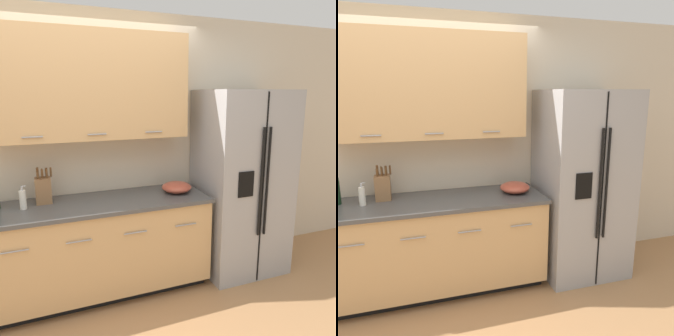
{
  "view_description": "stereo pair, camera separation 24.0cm",
  "coord_description": "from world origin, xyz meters",
  "views": [
    {
      "loc": [
        -0.29,
        -2.17,
        1.85
      ],
      "look_at": [
        0.82,
        0.66,
        1.16
      ],
      "focal_mm": 35.0,
      "sensor_mm": 36.0,
      "label": 1
    },
    {
      "loc": [
        -0.06,
        -2.25,
        1.85
      ],
      "look_at": [
        0.82,
        0.66,
        1.16
      ],
      "focal_mm": 35.0,
      "sensor_mm": 36.0,
      "label": 2
    }
  ],
  "objects": [
    {
      "name": "mixing_bowl",
      "position": [
        0.91,
        0.66,
        0.96
      ],
      "size": [
        0.29,
        0.29,
        0.1
      ],
      "color": "#B24C38",
      "rests_on": "counter_unit"
    },
    {
      "name": "knife_block",
      "position": [
        -0.3,
        0.78,
        1.03
      ],
      "size": [
        0.15,
        0.12,
        0.32
      ],
      "color": "olive",
      "rests_on": "counter_unit"
    },
    {
      "name": "soap_dispenser",
      "position": [
        -0.47,
        0.68,
        0.99
      ],
      "size": [
        0.06,
        0.05,
        0.2
      ],
      "color": "silver",
      "rests_on": "counter_unit"
    },
    {
      "name": "wall_back",
      "position": [
        0.05,
        0.95,
        1.47
      ],
      "size": [
        10.0,
        0.39,
        2.6
      ],
      "color": "beige",
      "rests_on": "ground_plane"
    },
    {
      "name": "counter_unit",
      "position": [
        0.16,
        0.66,
        0.46
      ],
      "size": [
        1.98,
        0.64,
        0.91
      ],
      "color": "black",
      "rests_on": "ground_plane"
    },
    {
      "name": "refrigerator",
      "position": [
        1.62,
        0.61,
        0.94
      ],
      "size": [
        0.86,
        0.74,
        1.89
      ],
      "color": "#9E9EA0",
      "rests_on": "ground_plane"
    }
  ]
}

